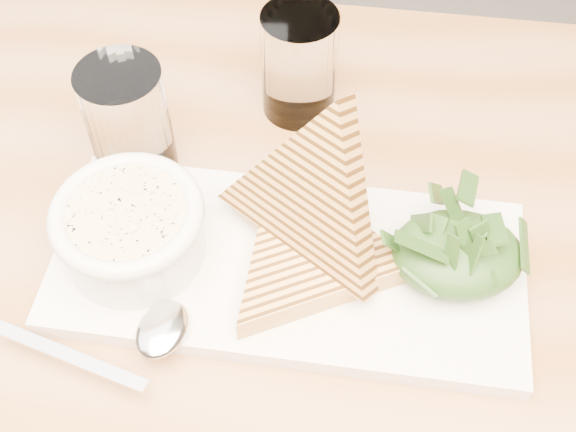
{
  "coord_description": "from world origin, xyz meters",
  "views": [
    {
      "loc": [
        0.15,
        -0.09,
        1.24
      ],
      "look_at": [
        0.15,
        0.24,
        0.79
      ],
      "focal_mm": 45.0,
      "sensor_mm": 36.0,
      "label": 1
    }
  ],
  "objects_px": {
    "platter": "(288,266)",
    "glass_near": "(129,122)",
    "glass_far": "(299,64)",
    "soup_bowl": "(133,235)",
    "table_top": "(101,368)"
  },
  "relations": [
    {
      "from": "platter",
      "to": "glass_near",
      "type": "bearing_deg",
      "value": 139.44
    },
    {
      "from": "glass_near",
      "to": "glass_far",
      "type": "relative_size",
      "value": 1.03
    },
    {
      "from": "platter",
      "to": "glass_far",
      "type": "bearing_deg",
      "value": 86.88
    },
    {
      "from": "soup_bowl",
      "to": "glass_near",
      "type": "height_order",
      "value": "glass_near"
    },
    {
      "from": "platter",
      "to": "soup_bowl",
      "type": "height_order",
      "value": "soup_bowl"
    },
    {
      "from": "glass_near",
      "to": "glass_far",
      "type": "height_order",
      "value": "glass_near"
    },
    {
      "from": "glass_far",
      "to": "table_top",
      "type": "bearing_deg",
      "value": -120.51
    },
    {
      "from": "table_top",
      "to": "platter",
      "type": "distance_m",
      "value": 0.17
    },
    {
      "from": "table_top",
      "to": "platter",
      "type": "xyz_separation_m",
      "value": [
        0.15,
        0.08,
        0.03
      ]
    },
    {
      "from": "platter",
      "to": "glass_near",
      "type": "distance_m",
      "value": 0.19
    },
    {
      "from": "platter",
      "to": "glass_far",
      "type": "xyz_separation_m",
      "value": [
        0.01,
        0.19,
        0.04
      ]
    },
    {
      "from": "soup_bowl",
      "to": "glass_far",
      "type": "distance_m",
      "value": 0.22
    },
    {
      "from": "glass_near",
      "to": "glass_far",
      "type": "xyz_separation_m",
      "value": [
        0.15,
        0.07,
        -0.0
      ]
    },
    {
      "from": "platter",
      "to": "glass_near",
      "type": "relative_size",
      "value": 3.45
    },
    {
      "from": "table_top",
      "to": "glass_near",
      "type": "relative_size",
      "value": 12.24
    }
  ]
}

